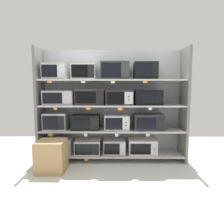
{
  "coord_description": "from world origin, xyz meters",
  "views": [
    {
      "loc": [
        0.02,
        -4.01,
        1.4
      ],
      "look_at": [
        0.0,
        0.0,
        0.96
      ],
      "focal_mm": 33.18,
      "sensor_mm": 36.0,
      "label": 1
    }
  ],
  "objects": [
    {
      "name": "price_tag_11",
      "position": [
        -0.52,
        -0.26,
        1.53
      ],
      "size": [
        0.07,
        0.0,
        0.03
      ],
      "primitive_type": "cube",
      "color": "beige"
    },
    {
      "name": "shelf_3",
      "position": [
        0.0,
        0.0,
        1.57
      ],
      "size": [
        2.75,
        0.51,
        0.03
      ],
      "primitive_type": "cube",
      "color": "beige"
    },
    {
      "name": "price_tag_5",
      "position": [
        0.66,
        -0.26,
        0.56
      ],
      "size": [
        0.07,
        0.0,
        0.05
      ],
      "primitive_type": "cube",
      "color": "beige"
    },
    {
      "name": "upright_left",
      "position": [
        -1.4,
        0.0,
        1.09
      ],
      "size": [
        0.05,
        0.51,
        2.19
      ],
      "primitive_type": "cube",
      "color": "slate",
      "rests_on": "ground"
    },
    {
      "name": "price_tag_0",
      "position": [
        -1.07,
        -0.26,
        0.08
      ],
      "size": [
        0.09,
        0.0,
        0.04
      ],
      "primitive_type": "cube",
      "color": "white"
    },
    {
      "name": "microwave_2",
      "position": [
        0.05,
        -0.0,
        0.28
      ],
      "size": [
        0.42,
        0.41,
        0.28
      ],
      "color": "#9A99A0",
      "rests_on": "shelf_0"
    },
    {
      "name": "upright_right",
      "position": [
        1.4,
        0.0,
        1.09
      ],
      "size": [
        0.05,
        0.51,
        2.19
      ],
      "primitive_type": "cube",
      "color": "slate",
      "rests_on": "ground"
    },
    {
      "name": "microwave_8",
      "position": [
        -1.02,
        -0.0,
        1.24
      ],
      "size": [
        0.58,
        0.36,
        0.27
      ],
      "color": "#B6B2BE",
      "rests_on": "shelf_2"
    },
    {
      "name": "price_tag_6",
      "position": [
        -1.03,
        -0.26,
        1.05
      ],
      "size": [
        0.06,
        0.0,
        0.04
      ],
      "primitive_type": "cube",
      "color": "orange"
    },
    {
      "name": "price_tag_3",
      "position": [
        -0.49,
        -0.26,
        0.56
      ],
      "size": [
        0.06,
        0.0,
        0.05
      ],
      "primitive_type": "cube",
      "color": "beige"
    },
    {
      "name": "price_tag_12",
      "position": [
        0.02,
        -0.26,
        1.53
      ],
      "size": [
        0.07,
        0.0,
        0.04
      ],
      "primitive_type": "cube",
      "color": "beige"
    },
    {
      "name": "microwave_13",
      "position": [
        -0.54,
        -0.0,
        1.73
      ],
      "size": [
        0.45,
        0.34,
        0.3
      ],
      "color": "silver",
      "rests_on": "shelf_3"
    },
    {
      "name": "microwave_3",
      "position": [
        0.6,
        -0.0,
        0.28
      ],
      "size": [
        0.54,
        0.42,
        0.29
      ],
      "color": "silver",
      "rests_on": "shelf_0"
    },
    {
      "name": "price_tag_13",
      "position": [
        0.6,
        -0.26,
        1.53
      ],
      "size": [
        0.08,
        0.0,
        0.04
      ],
      "primitive_type": "cube",
      "color": "orange"
    },
    {
      "name": "price_tag_10",
      "position": [
        -1.12,
        -0.26,
        1.53
      ],
      "size": [
        0.08,
        0.0,
        0.03
      ],
      "primitive_type": "cube",
      "color": "orange"
    },
    {
      "name": "microwave_12",
      "position": [
        -1.09,
        -0.0,
        1.74
      ],
      "size": [
        0.45,
        0.33,
        0.3
      ],
      "color": "#BFBABB",
      "rests_on": "shelf_3"
    },
    {
      "name": "price_tag_8",
      "position": [
        0.15,
        -0.26,
        1.04
      ],
      "size": [
        0.09,
        0.0,
        0.05
      ],
      "primitive_type": "cube",
      "color": "orange"
    },
    {
      "name": "microwave_7",
      "position": [
        0.71,
        -0.0,
        0.77
      ],
      "size": [
        0.56,
        0.43,
        0.3
      ],
      "color": "#322E38",
      "rests_on": "shelf_1"
    },
    {
      "name": "ground",
      "position": [
        0.0,
        -1.0,
        -0.01
      ],
      "size": [
        6.75,
        6.0,
        0.02
      ],
      "primitive_type": "cube",
      "color": "silver"
    },
    {
      "name": "price_tag_9",
      "position": [
        0.7,
        -0.26,
        1.05
      ],
      "size": [
        0.07,
        0.0,
        0.04
      ],
      "primitive_type": "cube",
      "color": "white"
    },
    {
      "name": "price_tag_2",
      "position": [
        -1.14,
        -0.26,
        0.56
      ],
      "size": [
        0.08,
        0.0,
        0.04
      ],
      "primitive_type": "cube",
      "color": "orange"
    },
    {
      "name": "price_tag_7",
      "position": [
        -0.43,
        -0.26,
        1.05
      ],
      "size": [
        0.09,
        0.0,
        0.04
      ],
      "primitive_type": "cube",
      "color": "orange"
    },
    {
      "name": "microwave_1",
      "position": [
        -0.48,
        -0.0,
        0.27
      ],
      "size": [
        0.49,
        0.42,
        0.27
      ],
      "color": "silver",
      "rests_on": "shelf_0"
    },
    {
      "name": "microwave_6",
      "position": [
        0.09,
        -0.0,
        0.76
      ],
      "size": [
        0.48,
        0.36,
        0.28
      ],
      "color": "silver",
      "rests_on": "shelf_1"
    },
    {
      "name": "microwave_9",
      "position": [
        -0.43,
        -0.0,
        1.25
      ],
      "size": [
        0.55,
        0.39,
        0.3
      ],
      "color": "#312E2C",
      "rests_on": "shelf_2"
    },
    {
      "name": "back_panel",
      "position": [
        0.0,
        0.27,
        1.09
      ],
      "size": [
        2.95,
        0.04,
        2.19
      ],
      "primitive_type": "cube",
      "color": "#9EA3A8",
      "rests_on": "ground"
    },
    {
      "name": "microwave_0",
      "position": [
        -1.05,
        -0.0,
        0.29
      ],
      "size": [
        0.52,
        0.41,
        0.31
      ],
      "color": "#B7BABF",
      "rests_on": "shelf_0"
    },
    {
      "name": "microwave_10",
      "position": [
        0.14,
        -0.0,
        1.24
      ],
      "size": [
        0.52,
        0.42,
        0.28
      ],
      "color": "#332837",
      "rests_on": "shelf_2"
    },
    {
      "name": "shelf_1",
      "position": [
        0.0,
        0.0,
        0.6
      ],
      "size": [
        2.75,
        0.51,
        0.03
      ],
      "primitive_type": "cube",
      "color": "beige"
    },
    {
      "name": "price_tag_1",
      "position": [
        -0.48,
        -0.26,
        0.08
      ],
      "size": [
        0.07,
        0.0,
        0.03
      ],
      "primitive_type": "cube",
      "color": "orange"
    },
    {
      "name": "microwave_15",
      "position": [
        0.64,
        -0.0,
        1.75
      ],
      "size": [
        0.43,
        0.38,
        0.32
      ],
      "color": "black",
      "rests_on": "shelf_3"
    },
    {
      "name": "shelf_0",
      "position": [
        0.0,
        0.0,
        0.12
      ],
      "size": [
        2.75,
        0.51,
        0.03
      ],
      "primitive_type": "cube",
      "color": "beige",
      "rests_on": "ground"
    },
    {
      "name": "microwave_11",
      "position": [
        0.69,
        -0.0,
        1.24
      ],
      "size": [
        0.52,
        0.38,
        0.29
      ],
      "color": "black",
      "rests_on": "shelf_2"
    },
    {
      "name": "microwave_5",
      "position": [
        -0.51,
        -0.0,
        0.76
      ],
      "size": [
        0.54,
        0.36,
        0.29
      ],
      "color": "black",
      "rests_on": "shelf_1"
    },
    {
      "name": "microwave_14",
      "position": [
        0.05,
        -0.0,
        1.75
      ],
      "size": [
        0.53,
        0.37,
        0.33
      ],
      "color": "#303430",
      "rests_on": "shelf_3"
    },
    {
      "name": "microwave_4",
      "position": [
        -1.1,
        -0.0,
        0.78
      ],
      "size": [
        0.43,
        0.43,
        0.32
      ],
      "color": "#B4B8BC",
      "rests_on": "shelf_1"
    },
    {
      "name": "price_tag_4",
      "position": [
        0.09,
        -0.26,
        0.56
      ],
      "size": [
        0.06,
        0.0,
        0.05
      ],
      "primitive_type": "cube",
      "color": "white"
    },
    {
      "name": "shipping_carton",
      "position": [
        -1.04,
        -0.57,
        0.27
      ],
      "size": [
        0.47,
        0.47,
        0.53
      ],
      "primitive_type": "cube",
      "color": "tan",
      "rests_on": "ground"
    },
    {
      "name": "shelf_2",
      "position": [
        0.0,
        0.0,
        1.09
      ],
      "size": [
        2.75,
        0.51,
        0.03
      ],
      "primitive_type": "cube",
      "color": "beige"
    }
  ]
}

